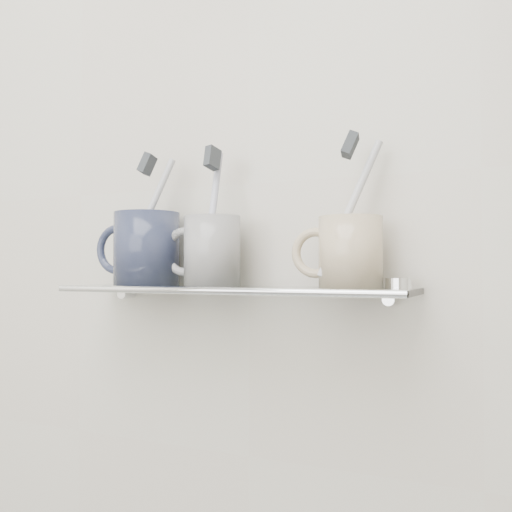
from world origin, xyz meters
The scene contains 18 objects.
wall_back centered at (0.00, 1.10, 1.25)m, with size 2.50×2.50×0.00m, color beige.
shelf_glass centered at (0.00, 1.04, 1.10)m, with size 0.50×0.12×0.01m, color silver.
shelf_rail centered at (0.00, 0.98, 1.10)m, with size 0.01×0.01×0.50m, color silver.
bracket_left centered at (-0.21, 1.09, 1.09)m, with size 0.02×0.02×0.03m, color silver.
bracket_right centered at (0.21, 1.09, 1.09)m, with size 0.02×0.02×0.03m, color silver.
mug_left centered at (-0.14, 1.04, 1.15)m, with size 0.10×0.10×0.11m, color #212740.
mug_left_handle centered at (-0.20, 1.04, 1.15)m, with size 0.08×0.08×0.01m, color #212740.
toothbrush_left centered at (-0.14, 1.04, 1.20)m, with size 0.01×0.01×0.19m, color #BDBEC0.
bristles_left centered at (-0.14, 1.04, 1.28)m, with size 0.01×0.02×0.03m, color #303438.
mug_center centered at (-0.03, 1.04, 1.15)m, with size 0.08×0.08×0.10m, color silver.
mug_center_handle centered at (-0.08, 1.04, 1.15)m, with size 0.07×0.07×0.01m, color silver.
toothbrush_center centered at (-0.03, 1.04, 1.20)m, with size 0.01×0.01×0.19m, color #B2B5D8.
bristles_center centered at (-0.03, 1.04, 1.28)m, with size 0.01×0.02×0.03m, color #303438.
mug_right centered at (0.17, 1.04, 1.15)m, with size 0.08×0.08×0.09m, color beige.
mug_right_handle centered at (0.12, 1.04, 1.15)m, with size 0.07×0.07×0.01m, color beige.
toothbrush_right centered at (0.17, 1.04, 1.20)m, with size 0.01×0.01×0.19m, color silver.
bristles_right centered at (0.17, 1.04, 1.28)m, with size 0.01×0.02×0.03m, color #303438.
chrome_cap centered at (0.23, 1.04, 1.11)m, with size 0.03×0.03×0.01m, color silver.
Camera 1 is at (0.36, 0.34, 1.12)m, focal length 40.00 mm.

